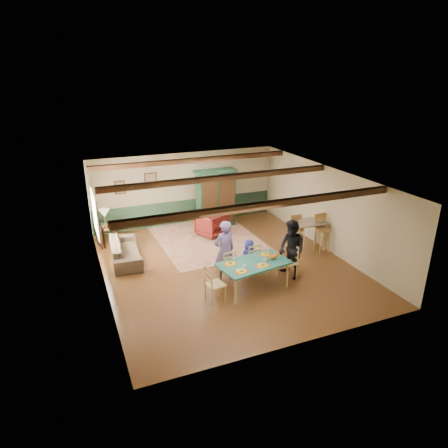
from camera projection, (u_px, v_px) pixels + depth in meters
name	position (u px, v px, depth m)	size (l,w,h in m)	color
floor	(226.00, 265.00, 12.00)	(8.00, 8.00, 0.00)	#543017
wall_back	(185.00, 188.00, 14.98)	(7.00, 0.02, 2.70)	beige
wall_left	(101.00, 242.00, 10.29)	(0.02, 8.00, 2.70)	beige
wall_right	(327.00, 209.00, 12.76)	(0.02, 8.00, 2.70)	beige
ceiling	(226.00, 178.00, 11.04)	(7.00, 8.00, 0.02)	silver
wainscot_back	(186.00, 211.00, 15.28)	(6.95, 0.03, 0.90)	#1E3827
ceiling_beam_front	(265.00, 205.00, 9.08)	(6.95, 0.16, 0.16)	black
ceiling_beam_mid	(221.00, 178.00, 11.42)	(6.95, 0.16, 0.16)	black
ceiling_beam_back	(193.00, 160.00, 13.67)	(6.95, 0.16, 0.16)	black
window_left	(95.00, 214.00, 11.69)	(0.06, 1.60, 1.30)	white
picture_left_wall	(103.00, 236.00, 9.63)	(0.04, 0.42, 0.52)	tan
picture_back_a	(151.00, 180.00, 14.33)	(0.45, 0.04, 0.55)	tan
picture_back_b	(120.00, 188.00, 14.00)	(0.38, 0.04, 0.48)	tan
dining_table	(253.00, 276.00, 10.60)	(1.83, 1.02, 0.76)	#226C65
dining_chair_far_left	(226.00, 265.00, 10.95)	(0.43, 0.45, 0.97)	tan
dining_chair_far_right	(250.00, 258.00, 11.35)	(0.43, 0.45, 0.97)	tan
dining_chair_end_left	(215.00, 284.00, 10.00)	(0.43, 0.45, 0.97)	tan
dining_chair_end_right	(288.00, 262.00, 11.13)	(0.43, 0.45, 0.97)	tan
person_man	(224.00, 251.00, 10.88)	(0.64, 0.42, 1.76)	slate
person_woman	(291.00, 250.00, 11.05)	(0.82, 0.64, 1.68)	black
person_child	(249.00, 256.00, 11.40)	(0.50, 0.33, 1.02)	#272E9F
cat	(273.00, 256.00, 10.62)	(0.37, 0.14, 0.18)	orange
place_setting_near_left	(241.00, 270.00, 9.97)	(0.41, 0.31, 0.11)	yellow
place_setting_near_center	(263.00, 264.00, 10.29)	(0.41, 0.31, 0.11)	yellow
place_setting_far_left	(231.00, 262.00, 10.38)	(0.41, 0.31, 0.11)	yellow
place_setting_far_right	(265.00, 253.00, 10.92)	(0.41, 0.31, 0.11)	yellow
area_rug	(208.00, 240.00, 13.82)	(3.31, 3.93, 0.01)	beige
armoire	(216.00, 198.00, 14.72)	(1.52, 0.61, 2.15)	#153522
armchair	(211.00, 224.00, 14.12)	(0.88, 0.91, 0.82)	#440D0E
sofa	(125.00, 251.00, 12.26)	(2.13, 0.83, 0.62)	#403428
end_table	(107.00, 236.00, 13.24)	(0.55, 0.55, 0.67)	black
table_lamp	(105.00, 218.00, 13.01)	(0.34, 0.34, 0.61)	tan
counter_table	(307.00, 236.00, 12.92)	(1.16, 0.68, 0.97)	tan
bar_stool_left	(298.00, 233.00, 12.92)	(0.40, 0.44, 1.13)	#B98648
bar_stool_right	(322.00, 234.00, 12.71)	(0.44, 0.49, 1.25)	#B98648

